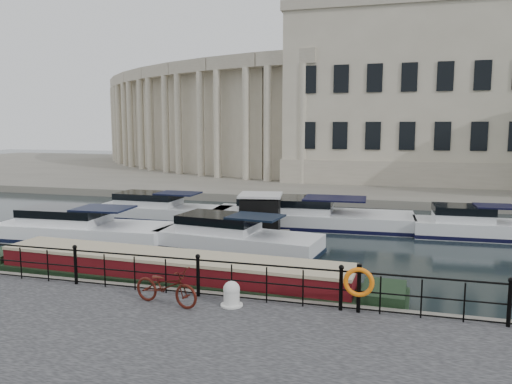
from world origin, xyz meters
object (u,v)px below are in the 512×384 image
(mooring_bollard, at_px, (232,294))
(harbour_hut, at_px, (260,218))
(bicycle, at_px, (166,286))
(life_ring_post, at_px, (359,283))
(narrowboat, at_px, (170,279))

(mooring_bollard, height_order, harbour_hut, harbour_hut)
(mooring_bollard, bearing_deg, harbour_hut, 101.14)
(bicycle, relative_size, life_ring_post, 1.54)
(life_ring_post, relative_size, narrowboat, 0.09)
(bicycle, distance_m, mooring_bollard, 1.77)
(mooring_bollard, distance_m, harbour_hut, 10.78)
(bicycle, bearing_deg, narrowboat, 35.03)
(narrowboat, bearing_deg, bicycle, -63.89)
(life_ring_post, xyz_separation_m, narrowboat, (-6.17, 1.83, -0.99))
(mooring_bollard, relative_size, harbour_hut, 0.22)
(mooring_bollard, distance_m, life_ring_post, 3.36)
(life_ring_post, xyz_separation_m, harbour_hut, (-5.39, 10.20, -0.40))
(bicycle, height_order, mooring_bollard, bicycle)
(mooring_bollard, xyz_separation_m, life_ring_post, (3.31, 0.37, 0.49))
(mooring_bollard, height_order, narrowboat, mooring_bollard)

